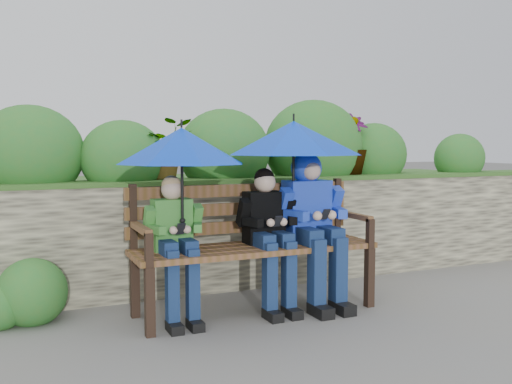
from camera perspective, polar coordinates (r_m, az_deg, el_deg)
name	(u,v)px	position (r m, az deg, el deg)	size (l,w,h in m)	color
ground	(261,307)	(4.82, 0.49, -11.42)	(60.00, 60.00, 0.00)	slate
garden_backdrop	(189,212)	(6.13, -6.75, -1.97)	(8.00, 2.86, 1.85)	#49463A
park_bench	(251,237)	(4.64, -0.47, -4.56)	(1.97, 0.58, 1.04)	black
boy_left	(175,238)	(4.33, -8.08, -4.56)	(0.44, 0.51, 1.11)	#2B8530
boy_middle	(269,229)	(4.59, 1.30, -3.75)	(0.47, 0.54, 1.15)	black
boy_right	(312,214)	(4.76, 5.65, -2.24)	(0.56, 0.68, 1.28)	#2129BC
umbrella_left	(182,146)	(4.27, -7.44, 4.60)	(0.97, 0.97, 0.77)	#0030C4
umbrella_right	(294,138)	(4.70, 3.78, 5.41)	(1.12, 1.12, 0.82)	#0030C4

